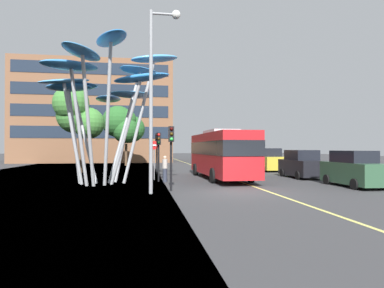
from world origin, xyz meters
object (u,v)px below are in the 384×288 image
leaf_sculpture (104,84)px  no_entry_sign (154,154)px  traffic_light_kerb_far (159,146)px  pedestrian (165,169)px  traffic_light_kerb_near (171,144)px  car_parked_far (269,160)px  street_lamp (157,79)px  traffic_light_island_mid (157,145)px  car_parked_near (353,170)px  red_bus (221,152)px  car_parked_mid (301,165)px

leaf_sculpture → no_entry_sign: (3.23, 1.87, -4.48)m
traffic_light_kerb_far → pedestrian: 1.55m
traffic_light_kerb_near → leaf_sculpture: bearing=131.3°
car_parked_far → street_lamp: bearing=-128.7°
traffic_light_island_mid → car_parked_near: (10.83, -10.87, -1.53)m
red_bus → leaf_sculpture: size_ratio=1.03×
car_parked_near → car_parked_mid: size_ratio=1.02×
traffic_light_kerb_far → car_parked_far: bearing=37.9°
pedestrian → car_parked_far: bearing=39.3°
traffic_light_kerb_near → car_parked_far: (10.58, 13.38, -1.41)m
red_bus → no_entry_sign: red_bus is taller
car_parked_near → pedestrian: size_ratio=2.52×
traffic_light_kerb_far → street_lamp: 6.49m
traffic_light_kerb_far → pedestrian: (0.41, -0.10, -1.49)m
car_parked_near → pedestrian: bearing=158.2°
pedestrian → no_entry_sign: (-0.65, 1.57, 0.94)m
traffic_light_island_mid → traffic_light_kerb_far: bearing=-91.4°
street_lamp → traffic_light_kerb_far: bearing=86.4°
red_bus → traffic_light_kerb_far: 4.81m
car_parked_near → street_lamp: size_ratio=0.48×
traffic_light_kerb_near → pedestrian: (-0.00, 4.72, -1.57)m
traffic_light_kerb_near → traffic_light_kerb_far: size_ratio=1.03×
no_entry_sign → leaf_sculpture: bearing=-149.9°
car_parked_far → no_entry_sign: (-11.23, -7.09, 0.78)m
red_bus → no_entry_sign: bearing=-179.7°
leaf_sculpture → no_entry_sign: leaf_sculpture is taller
car_parked_near → car_parked_far: car_parked_far is taller
pedestrian → car_parked_near: bearing=-21.8°
leaf_sculpture → pedestrian: size_ratio=5.83×
pedestrian → leaf_sculpture: bearing=-175.6°
car_parked_mid → traffic_light_kerb_far: bearing=-172.7°
red_bus → traffic_light_island_mid: bearing=131.0°
car_parked_near → car_parked_far: size_ratio=1.11×
red_bus → car_parked_far: bearing=47.6°
leaf_sculpture → traffic_light_island_mid: 8.70m
car_parked_far → car_parked_near: bearing=-90.0°
car_parked_mid → pedestrian: car_parked_mid is taller
traffic_light_kerb_far → traffic_light_island_mid: (0.16, 6.55, 0.16)m
street_lamp → no_entry_sign: (0.11, 7.06, -3.82)m
car_parked_far → pedestrian: (-10.58, -8.66, -0.16)m
traffic_light_island_mid → red_bus: bearing=-49.0°
leaf_sculpture → traffic_light_kerb_near: size_ratio=2.99×
street_lamp → no_entry_sign: street_lamp is taller
red_bus → no_entry_sign: 4.79m
car_parked_near → pedestrian: (-10.59, 4.22, -0.12)m
no_entry_sign → car_parked_mid: bearing=-0.5°
traffic_light_kerb_near → traffic_light_kerb_far: 4.83m
traffic_light_island_mid → car_parked_near: 15.42m
traffic_light_kerb_far → street_lamp: size_ratio=0.36×
traffic_light_island_mid → street_lamp: 12.54m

